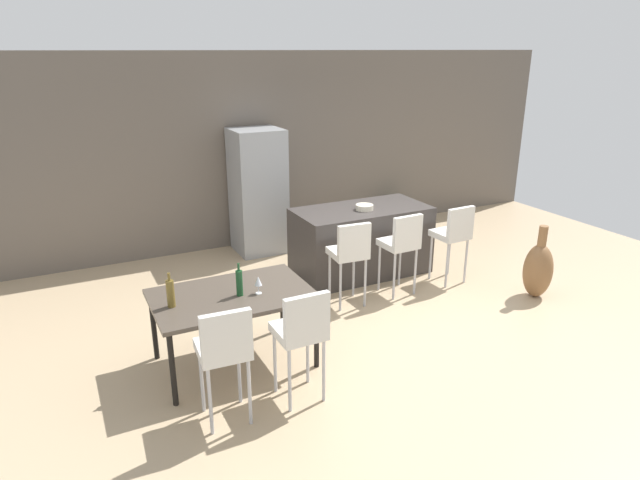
% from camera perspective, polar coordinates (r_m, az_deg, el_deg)
% --- Properties ---
extents(ground_plane, '(10.00, 10.00, 0.00)m').
position_cam_1_polar(ground_plane, '(6.67, 6.30, -6.74)').
color(ground_plane, tan).
extents(back_wall, '(10.00, 0.12, 2.90)m').
position_cam_1_polar(back_wall, '(8.69, -3.77, 9.54)').
color(back_wall, '#665B51').
rests_on(back_wall, ground_plane).
extents(kitchen_island, '(1.80, 0.88, 0.92)m').
position_cam_1_polar(kitchen_island, '(7.42, 4.29, -0.09)').
color(kitchen_island, '#383330').
rests_on(kitchen_island, ground_plane).
extents(bar_chair_left, '(0.43, 0.43, 1.05)m').
position_cam_1_polar(bar_chair_left, '(6.37, 3.14, -1.11)').
color(bar_chair_left, silver).
rests_on(bar_chair_left, ground_plane).
extents(bar_chair_middle, '(0.41, 0.41, 1.05)m').
position_cam_1_polar(bar_chair_middle, '(6.74, 8.50, -0.15)').
color(bar_chair_middle, silver).
rests_on(bar_chair_middle, ground_plane).
extents(bar_chair_right, '(0.42, 0.42, 1.05)m').
position_cam_1_polar(bar_chair_right, '(7.21, 13.76, 0.81)').
color(bar_chair_right, silver).
rests_on(bar_chair_right, ground_plane).
extents(dining_table, '(1.48, 0.96, 0.74)m').
position_cam_1_polar(dining_table, '(5.26, -9.13, -6.15)').
color(dining_table, '#4C4238').
rests_on(dining_table, ground_plane).
extents(dining_chair_near, '(0.42, 0.42, 1.05)m').
position_cam_1_polar(dining_chair_near, '(4.45, -9.94, -10.94)').
color(dining_chair_near, silver).
rests_on(dining_chair_near, ground_plane).
extents(dining_chair_far, '(0.40, 0.40, 1.05)m').
position_cam_1_polar(dining_chair_far, '(4.65, -1.94, -9.23)').
color(dining_chair_far, silver).
rests_on(dining_chair_far, ground_plane).
extents(wine_bottle_corner, '(0.07, 0.07, 0.33)m').
position_cam_1_polar(wine_bottle_corner, '(5.04, -15.31, -5.36)').
color(wine_bottle_corner, brown).
rests_on(wine_bottle_corner, dining_table).
extents(wine_bottle_inner, '(0.06, 0.06, 0.32)m').
position_cam_1_polar(wine_bottle_inner, '(5.14, -8.40, -4.41)').
color(wine_bottle_inner, '#194723').
rests_on(wine_bottle_inner, dining_table).
extents(wine_glass_left, '(0.07, 0.07, 0.17)m').
position_cam_1_polar(wine_glass_left, '(5.16, -6.46, -4.29)').
color(wine_glass_left, silver).
rests_on(wine_glass_left, dining_table).
extents(refrigerator, '(0.72, 0.68, 1.84)m').
position_cam_1_polar(refrigerator, '(8.18, -6.47, 5.04)').
color(refrigerator, '#939699').
rests_on(refrigerator, ground_plane).
extents(fruit_bowl, '(0.23, 0.23, 0.07)m').
position_cam_1_polar(fruit_bowl, '(7.20, 4.65, 3.42)').
color(fruit_bowl, beige).
rests_on(fruit_bowl, kitchen_island).
extents(floor_vase, '(0.35, 0.35, 0.92)m').
position_cam_1_polar(floor_vase, '(7.24, 21.76, -2.89)').
color(floor_vase, brown).
rests_on(floor_vase, ground_plane).
extents(potted_plant, '(0.36, 0.36, 0.57)m').
position_cam_1_polar(potted_plant, '(9.46, 8.22, 3.21)').
color(potted_plant, '#996B4C').
rests_on(potted_plant, ground_plane).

